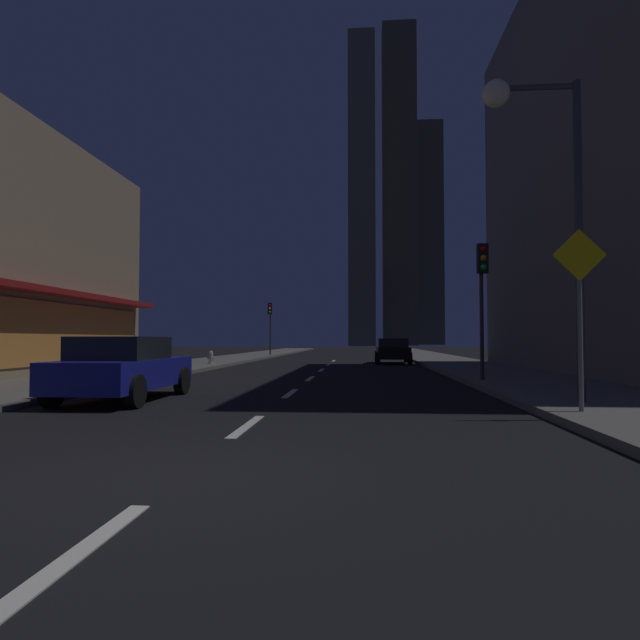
{
  "coord_description": "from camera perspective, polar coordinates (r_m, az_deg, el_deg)",
  "views": [
    {
      "loc": [
        1.83,
        -5.24,
        1.39
      ],
      "look_at": [
        0.0,
        18.06,
        2.24
      ],
      "focal_mm": 30.0,
      "sensor_mm": 36.0,
      "label": 1
    }
  ],
  "objects": [
    {
      "name": "street_lamp_right",
      "position": [
        12.18,
        22.04,
        15.64
      ],
      "size": [
        1.96,
        0.56,
        6.58
      ],
      "color": "#38383D",
      "rests_on": "sidewalk_right"
    },
    {
      "name": "skyscraper_distant_mid",
      "position": [
        132.93,
        8.47,
        14.12
      ],
      "size": [
        8.01,
        6.01,
        76.89
      ],
      "primitive_type": "cube",
      "color": "#464334",
      "rests_on": "ground"
    },
    {
      "name": "skyscraper_distant_slender",
      "position": [
        137.51,
        22.58,
        13.44
      ],
      "size": [
        8.88,
        7.89,
        75.66
      ],
      "primitive_type": "cube",
      "color": "#524E3D",
      "rests_on": "ground"
    },
    {
      "name": "skyscraper_distant_short",
      "position": [
        151.31,
        11.54,
        9.06
      ],
      "size": [
        7.45,
        5.92,
        61.08
      ],
      "primitive_type": "cube",
      "color": "#534F3E",
      "rests_on": "ground"
    },
    {
      "name": "sidewalk_right",
      "position": [
        37.62,
        12.42,
        -4.04
      ],
      "size": [
        4.0,
        76.0,
        0.15
      ],
      "primitive_type": "cube",
      "color": "#605E59",
      "rests_on": "ground"
    },
    {
      "name": "ground_plane",
      "position": [
        37.31,
        1.69,
        -4.3
      ],
      "size": [
        78.0,
        136.0,
        0.1
      ],
      "primitive_type": "cube",
      "color": "black"
    },
    {
      "name": "car_parked_far",
      "position": [
        31.26,
        7.75,
        -3.26
      ],
      "size": [
        1.98,
        4.24,
        1.45
      ],
      "color": "black",
      "rests_on": "ground"
    },
    {
      "name": "car_parked_near",
      "position": [
        13.01,
        -20.26,
        -4.81
      ],
      "size": [
        1.98,
        4.24,
        1.45
      ],
      "color": "navy",
      "rests_on": "ground"
    },
    {
      "name": "traffic_light_far_left",
      "position": [
        42.89,
        -5.35,
        0.33
      ],
      "size": [
        0.32,
        0.48,
        4.2
      ],
      "color": "#2D2D2D",
      "rests_on": "sidewalk_left"
    },
    {
      "name": "traffic_light_near_right",
      "position": [
        17.07,
        16.92,
        4.07
      ],
      "size": [
        0.32,
        0.48,
        4.2
      ],
      "color": "#2D2D2D",
      "rests_on": "sidewalk_right"
    },
    {
      "name": "lane_marking_center",
      "position": [
        18.98,
        -1.06,
        -6.26
      ],
      "size": [
        0.16,
        33.4,
        0.01
      ],
      "color": "silver",
      "rests_on": "ground"
    },
    {
      "name": "skyscraper_distant_tall",
      "position": [
        121.24,
        4.47,
        13.62
      ],
      "size": [
        5.82,
        8.1,
        68.4
      ],
      "primitive_type": "cube",
      "color": "#5E5946",
      "rests_on": "ground"
    },
    {
      "name": "sidewalk_left",
      "position": [
        38.3,
        -8.86,
        -4.03
      ],
      "size": [
        4.0,
        76.0,
        0.15
      ],
      "primitive_type": "cube",
      "color": "#605E59",
      "rests_on": "ground"
    },
    {
      "name": "pedestrian_crossing_sign",
      "position": [
        10.28,
        25.99,
        1.63
      ],
      "size": [
        0.91,
        0.08,
        3.15
      ],
      "color": "slate",
      "rests_on": "sidewalk_right"
    },
    {
      "name": "fire_hydrant_far_left",
      "position": [
        28.01,
        -11.56,
        -3.96
      ],
      "size": [
        0.42,
        0.3,
        0.65
      ],
      "color": "#B2B2B2",
      "rests_on": "sidewalk_left"
    }
  ]
}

